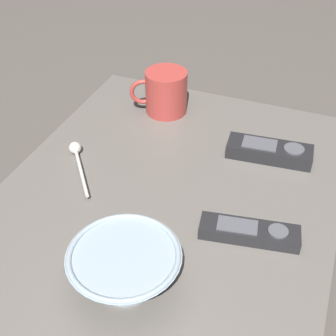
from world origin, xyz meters
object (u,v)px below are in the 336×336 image
object	(u,v)px
teaspoon	(77,154)
coffee_mug	(165,92)
cereal_bowl	(125,267)
tv_remote_far	(249,232)
tv_remote_near	(270,151)

from	to	relation	value
teaspoon	coffee_mug	bearing A→B (deg)	-112.29
coffee_mug	teaspoon	xyz separation A→B (m)	(0.09, 0.22, -0.03)
cereal_bowl	tv_remote_far	distance (m)	0.20
coffee_mug	tv_remote_near	size ratio (longest dim) A/B	0.72
cereal_bowl	tv_remote_near	xyz separation A→B (m)	(-0.12, -0.36, -0.02)
tv_remote_far	coffee_mug	bearing A→B (deg)	-49.06
cereal_bowl	coffee_mug	xyz separation A→B (m)	(0.12, -0.44, 0.01)
coffee_mug	tv_remote_near	xyz separation A→B (m)	(-0.24, 0.08, -0.03)
cereal_bowl	tv_remote_near	distance (m)	0.38
tv_remote_near	tv_remote_far	world-z (taller)	tv_remote_near
teaspoon	tv_remote_near	bearing A→B (deg)	-157.55
cereal_bowl	tv_remote_far	bearing A→B (deg)	-132.77
coffee_mug	tv_remote_near	distance (m)	0.25
cereal_bowl	coffee_mug	bearing A→B (deg)	-75.20
tv_remote_near	coffee_mug	bearing A→B (deg)	-18.82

